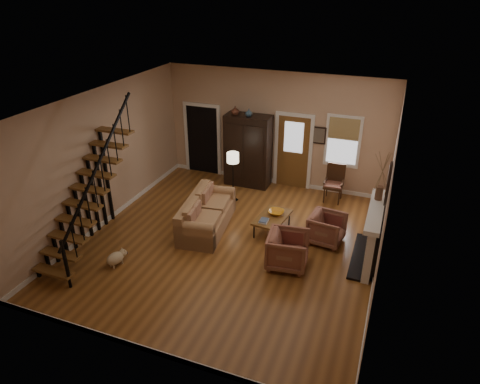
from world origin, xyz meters
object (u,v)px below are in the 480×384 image
(side_chair, at_px, (334,184))
(armoire, at_px, (248,151))
(coffee_table, at_px, (272,224))
(sofa, at_px, (207,214))
(armchair_left, at_px, (288,250))
(armchair_right, at_px, (327,229))
(floor_lamp, at_px, (233,177))

(side_chair, bearing_deg, armoire, 175.52)
(coffee_table, bearing_deg, sofa, -165.57)
(coffee_table, bearing_deg, armchair_left, -59.45)
(armchair_left, relative_size, side_chair, 0.83)
(sofa, bearing_deg, armchair_right, 0.32)
(coffee_table, xyz_separation_m, floor_lamp, (-1.47, 1.17, 0.49))
(armchair_left, height_order, floor_lamp, floor_lamp)
(floor_lamp, bearing_deg, armchair_left, -47.30)
(coffee_table, distance_m, armchair_right, 1.31)
(sofa, bearing_deg, floor_lamp, 80.01)
(armoire, relative_size, sofa, 0.99)
(armchair_right, bearing_deg, coffee_table, 97.74)
(floor_lamp, bearing_deg, side_chair, 20.44)
(coffee_table, xyz_separation_m, armchair_right, (1.30, 0.01, 0.15))
(armchair_right, distance_m, side_chair, 2.13)
(coffee_table, relative_size, armchair_left, 1.27)
(side_chair, bearing_deg, sofa, -136.14)
(armoire, relative_size, side_chair, 2.06)
(coffee_table, bearing_deg, armchair_right, 0.46)
(armchair_right, height_order, floor_lamp, floor_lamp)
(armchair_left, bearing_deg, side_chair, -13.54)
(coffee_table, relative_size, armchair_right, 1.39)
(sofa, distance_m, coffee_table, 1.60)
(coffee_table, height_order, floor_lamp, floor_lamp)
(side_chair, bearing_deg, armchair_right, -84.07)
(armchair_left, relative_size, floor_lamp, 0.60)
(coffee_table, bearing_deg, armoire, 122.24)
(coffee_table, height_order, armchair_right, armchair_right)
(armoire, bearing_deg, coffee_table, -57.76)
(floor_lamp, bearing_deg, coffee_table, -38.39)
(coffee_table, bearing_deg, side_chair, 62.92)
(floor_lamp, relative_size, side_chair, 1.37)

